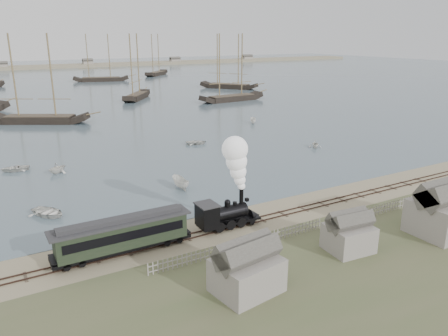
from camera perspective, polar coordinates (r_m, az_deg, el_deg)
ground at (r=50.63m, az=4.52°, el=-5.69°), size 600.00×600.00×0.00m
harbor_water at (r=210.95m, az=-22.96°, el=10.42°), size 600.00×336.00×0.06m
rail_track at (r=49.12m, az=5.84°, el=-6.42°), size 120.00×1.80×0.16m
picket_fence_west at (r=42.08m, az=2.54°, el=-10.61°), size 19.00×0.10×1.20m
picket_fence_east at (r=53.56m, az=20.36°, el=-5.46°), size 15.00×0.10×1.20m
shed_left at (r=36.08m, az=2.97°, el=-15.73°), size 5.00×4.00×4.10m
shed_mid at (r=43.57m, az=15.83°, el=-10.28°), size 4.00×3.50×3.60m
shed_right at (r=50.49m, az=26.37°, el=-7.60°), size 6.00×5.00×5.10m
far_spit at (r=290.24m, az=-25.16°, el=11.61°), size 500.00×20.00×1.80m
locomotive at (r=45.29m, az=1.51°, el=-2.60°), size 7.48×2.79×9.33m
passenger_coach at (r=41.61m, az=-13.12°, el=-8.35°), size 12.90×2.49×3.13m
beached_dinghy at (r=44.86m, az=-15.04°, el=-8.88°), size 3.94×4.24×0.72m
rowboat_0 at (r=52.82m, az=-21.97°, el=-5.36°), size 5.35×4.97×0.90m
rowboat_1 at (r=68.31m, az=-20.94°, el=0.04°), size 3.87×4.01×1.63m
rowboat_2 at (r=57.76m, az=-5.73°, el=-1.96°), size 3.83×1.45×1.48m
rowboat_3 at (r=80.97m, az=-3.65°, el=3.38°), size 3.87×4.54×0.79m
rowboat_4 at (r=79.98m, az=11.83°, el=3.11°), size 3.51×3.43×1.40m
rowboat_5 at (r=100.44m, az=3.80°, el=6.19°), size 3.42×2.75×1.26m
rowboat_6 at (r=72.02m, az=-25.63°, el=-0.02°), size 3.31×4.31×0.83m
schooner_2 at (r=108.04m, az=-23.50°, el=10.64°), size 21.64×15.33×20.00m
schooner_3 at (r=140.44m, az=-11.53°, el=12.84°), size 14.01×16.90×20.00m
schooner_4 at (r=134.14m, az=1.05°, el=12.99°), size 21.48×6.25×20.00m
schooner_5 at (r=166.51m, az=0.63°, el=13.77°), size 17.29×20.81×20.00m
schooner_8 at (r=200.12m, az=-15.96°, el=13.69°), size 23.85×11.61×20.00m
schooner_9 at (r=224.07m, az=-8.91°, el=14.42°), size 17.26×17.44×20.00m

